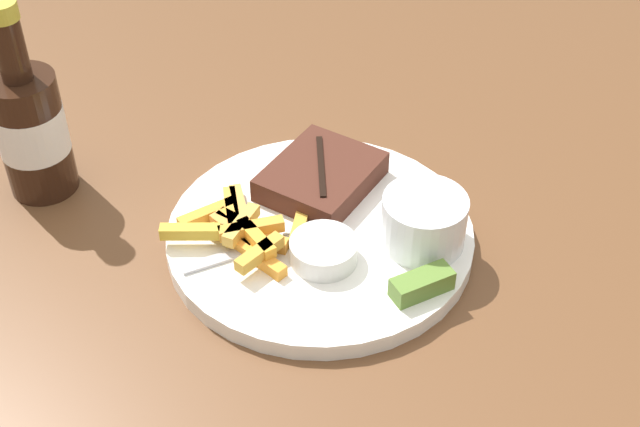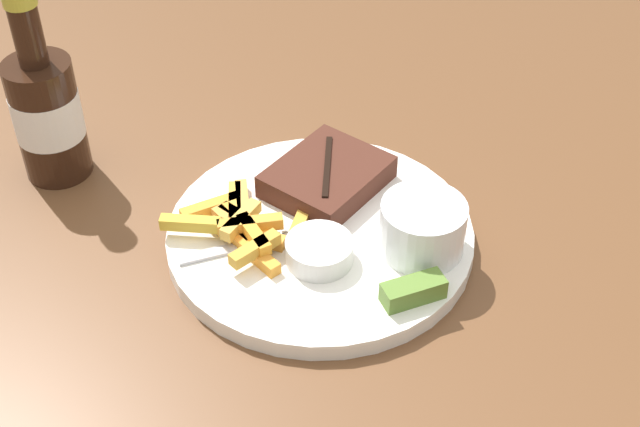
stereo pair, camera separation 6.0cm
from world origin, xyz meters
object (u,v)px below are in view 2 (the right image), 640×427
dipping_sauce_cup (319,250)px  pickle_spear (416,289)px  beer_bottle (47,111)px  dinner_plate (320,236)px  steak_portion (327,177)px  fork_utensil (242,246)px  coleslaw_cup (423,225)px

dipping_sauce_cup → pickle_spear: 0.10m
beer_bottle → dinner_plate: bearing=-64.2°
steak_portion → pickle_spear: steak_portion is taller
fork_utensil → steak_portion: bearing=29.0°
dinner_plate → beer_bottle: 0.31m
coleslaw_cup → steak_portion: bearing=92.1°
pickle_spear → steak_portion: bearing=74.6°
coleslaw_cup → pickle_spear: size_ratio=1.31×
steak_portion → beer_bottle: 0.29m
fork_utensil → coleslaw_cup: bearing=-19.5°
dinner_plate → fork_utensil: fork_utensil is taller
dinner_plate → dipping_sauce_cup: (-0.03, -0.03, 0.02)m
dinner_plate → coleslaw_cup: size_ratio=3.71×
dinner_plate → pickle_spear: size_ratio=4.85×
dipping_sauce_cup → beer_bottle: (-0.10, 0.30, 0.04)m
dipping_sauce_cup → fork_utensil: (-0.04, 0.06, -0.01)m
dipping_sauce_cup → beer_bottle: bearing=108.7°
dinner_plate → beer_bottle: beer_bottle is taller
coleslaw_cup → pickle_spear: coleslaw_cup is taller
steak_portion → beer_bottle: (-0.18, 0.23, 0.04)m
steak_portion → fork_utensil: steak_portion is taller
coleslaw_cup → dipping_sauce_cup: size_ratio=1.27×
steak_portion → coleslaw_cup: 0.13m
dinner_plate → coleslaw_cup: coleslaw_cup is taller
coleslaw_cup → pickle_spear: (-0.05, -0.04, -0.02)m
beer_bottle → pickle_spear: bearing=-71.3°
steak_portion → fork_utensil: 0.12m
dinner_plate → coleslaw_cup: (0.05, -0.08, 0.04)m
steak_portion → dipping_sauce_cup: steak_portion is taller
dinner_plate → pickle_spear: pickle_spear is taller
dinner_plate → dipping_sauce_cup: size_ratio=4.69×
steak_portion → fork_utensil: size_ratio=1.01×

